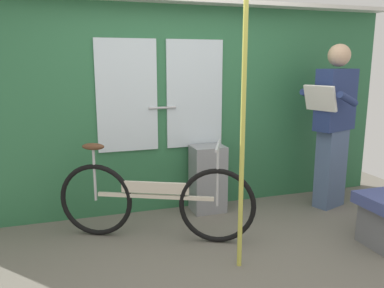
{
  "coord_description": "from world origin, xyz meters",
  "views": [
    {
      "loc": [
        -1.13,
        -2.6,
        1.54
      ],
      "look_at": [
        -0.12,
        0.51,
        0.86
      ],
      "focal_mm": 36.52,
      "sensor_mm": 36.0,
      "label": 1
    }
  ],
  "objects_px": {
    "trash_bin_by_wall": "(208,179)",
    "handrail_pole": "(243,132)",
    "passenger_reading_newspaper": "(334,123)",
    "bicycle_near_door": "(154,200)"
  },
  "relations": [
    {
      "from": "trash_bin_by_wall",
      "to": "handrail_pole",
      "type": "xyz_separation_m",
      "value": [
        -0.17,
        -1.16,
        0.7
      ]
    },
    {
      "from": "passenger_reading_newspaper",
      "to": "trash_bin_by_wall",
      "type": "bearing_deg",
      "value": -32.0
    },
    {
      "from": "bicycle_near_door",
      "to": "passenger_reading_newspaper",
      "type": "height_order",
      "value": "passenger_reading_newspaper"
    },
    {
      "from": "bicycle_near_door",
      "to": "passenger_reading_newspaper",
      "type": "bearing_deg",
      "value": 31.48
    },
    {
      "from": "bicycle_near_door",
      "to": "passenger_reading_newspaper",
      "type": "distance_m",
      "value": 2.07
    },
    {
      "from": "trash_bin_by_wall",
      "to": "handrail_pole",
      "type": "height_order",
      "value": "handrail_pole"
    },
    {
      "from": "handrail_pole",
      "to": "trash_bin_by_wall",
      "type": "bearing_deg",
      "value": 81.88
    },
    {
      "from": "bicycle_near_door",
      "to": "handrail_pole",
      "type": "distance_m",
      "value": 1.09
    },
    {
      "from": "passenger_reading_newspaper",
      "to": "handrail_pole",
      "type": "height_order",
      "value": "handrail_pole"
    },
    {
      "from": "trash_bin_by_wall",
      "to": "handrail_pole",
      "type": "distance_m",
      "value": 1.36
    }
  ]
}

